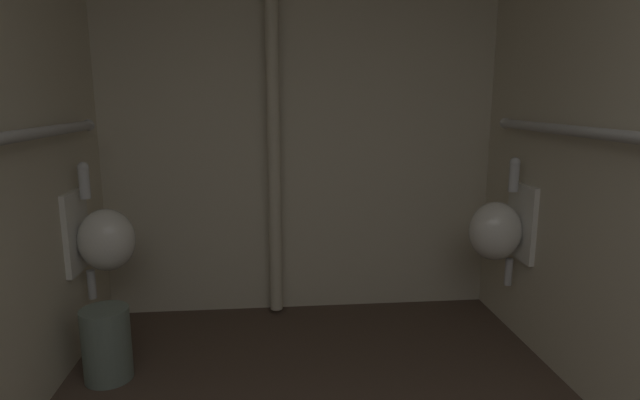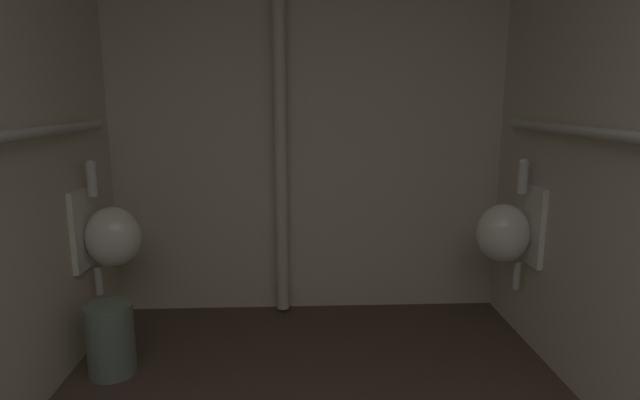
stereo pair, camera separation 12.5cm
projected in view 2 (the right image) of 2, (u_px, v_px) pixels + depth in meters
name	position (u px, v px, depth m)	size (l,w,h in m)	color
wall_back	(308.00, 116.00, 3.29)	(2.63, 0.06, 2.56)	beige
urinal_left_mid	(109.00, 235.00, 2.82)	(0.32, 0.30, 0.76)	silver
urinal_right_mid	(507.00, 231.00, 2.90)	(0.32, 0.30, 0.76)	silver
standpipe_back_wall	(280.00, 117.00, 3.17)	(0.08, 0.08, 2.51)	beige
waste_bin	(111.00, 339.00, 2.63)	(0.24, 0.24, 0.37)	slate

